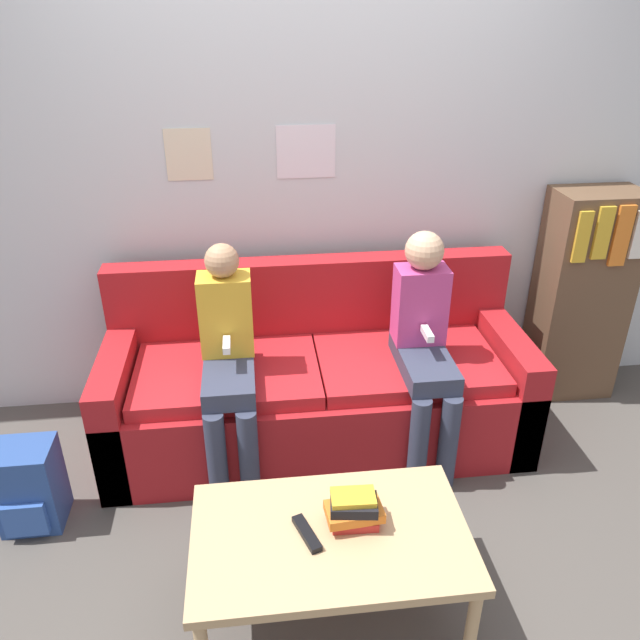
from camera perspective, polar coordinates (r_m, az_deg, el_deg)
name	(u,v)px	position (r m, az deg, el deg)	size (l,w,h in m)	color
ground_plane	(329,501)	(2.98, 0.87, -16.24)	(10.00, 10.00, 0.00)	#4C4742
wall_back	(305,167)	(3.22, -1.34, 13.81)	(8.00, 0.06, 2.60)	silver
couch	(317,386)	(3.19, -0.30, -6.10)	(2.07, 0.77, 0.88)	maroon
coffee_table	(331,542)	(2.33, 0.97, -19.60)	(0.97, 0.60, 0.40)	tan
person_left	(228,357)	(2.85, -8.41, -3.34)	(0.24, 0.54, 1.11)	#33384C
person_right	(424,340)	(2.95, 9.52, -1.83)	(0.24, 0.54, 1.13)	#33384C
tv_remote	(307,533)	(2.28, -1.21, -18.93)	(0.09, 0.17, 0.02)	black
book_stack	(354,510)	(2.28, 3.12, -16.94)	(0.21, 0.14, 0.13)	red
bookshelf	(581,296)	(3.73, 22.75, 2.08)	(0.46, 0.32, 1.18)	brown
backpack	(29,486)	(3.04, -25.03, -13.63)	(0.25, 0.25, 0.39)	#284789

